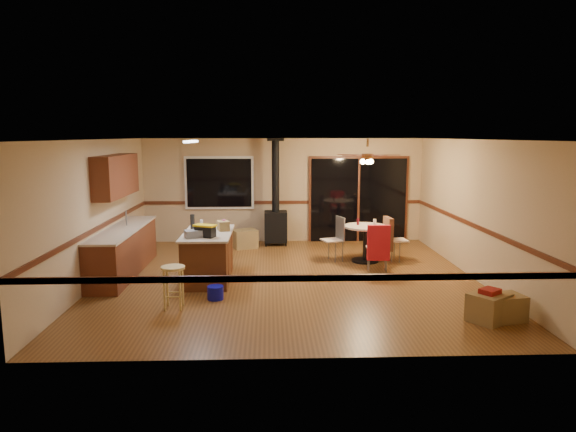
{
  "coord_description": "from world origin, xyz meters",
  "views": [
    {
      "loc": [
        -0.36,
        -9.36,
        2.68
      ],
      "look_at": [
        0.0,
        0.3,
        1.15
      ],
      "focal_mm": 32.0,
      "sensor_mm": 36.0,
      "label": 1
    }
  ],
  "objects_px": {
    "kitchen_island": "(208,256)",
    "blue_bucket": "(215,293)",
    "wood_stove": "(276,216)",
    "box_corner_a": "(489,307)",
    "chair_right": "(389,234)",
    "chair_near": "(378,243)",
    "bar_stool": "(174,287)",
    "dining_table": "(365,237)",
    "chair_left": "(337,233)",
    "box_corner_b": "(506,307)",
    "toolbox_grey": "(197,234)",
    "box_under_window": "(245,239)",
    "toolbox_black": "(205,232)"
  },
  "relations": [
    {
      "from": "chair_near",
      "to": "box_corner_b",
      "type": "relative_size",
      "value": 1.49
    },
    {
      "from": "chair_left",
      "to": "box_under_window",
      "type": "bearing_deg",
      "value": 147.32
    },
    {
      "from": "chair_left",
      "to": "wood_stove",
      "type": "bearing_deg",
      "value": 128.04
    },
    {
      "from": "toolbox_black",
      "to": "bar_stool",
      "type": "relative_size",
      "value": 0.51
    },
    {
      "from": "bar_stool",
      "to": "box_under_window",
      "type": "distance_m",
      "value": 4.41
    },
    {
      "from": "dining_table",
      "to": "chair_left",
      "type": "xyz_separation_m",
      "value": [
        -0.6,
        0.13,
        0.06
      ]
    },
    {
      "from": "blue_bucket",
      "to": "box_corner_b",
      "type": "height_order",
      "value": "box_corner_b"
    },
    {
      "from": "chair_right",
      "to": "box_under_window",
      "type": "bearing_deg",
      "value": 155.98
    },
    {
      "from": "bar_stool",
      "to": "chair_left",
      "type": "bearing_deg",
      "value": 45.66
    },
    {
      "from": "kitchen_island",
      "to": "dining_table",
      "type": "height_order",
      "value": "kitchen_island"
    },
    {
      "from": "toolbox_black",
      "to": "box_under_window",
      "type": "relative_size",
      "value": 0.62
    },
    {
      "from": "box_corner_a",
      "to": "kitchen_island",
      "type": "bearing_deg",
      "value": 151.65
    },
    {
      "from": "bar_stool",
      "to": "blue_bucket",
      "type": "relative_size",
      "value": 2.52
    },
    {
      "from": "bar_stool",
      "to": "dining_table",
      "type": "relative_size",
      "value": 0.73
    },
    {
      "from": "toolbox_grey",
      "to": "dining_table",
      "type": "xyz_separation_m",
      "value": [
        3.32,
        1.72,
        -0.43
      ]
    },
    {
      "from": "chair_right",
      "to": "box_corner_a",
      "type": "xyz_separation_m",
      "value": [
        0.62,
        -3.64,
        -0.39
      ]
    },
    {
      "from": "wood_stove",
      "to": "box_corner_a",
      "type": "distance_m",
      "value": 6.2
    },
    {
      "from": "dining_table",
      "to": "chair_left",
      "type": "relative_size",
      "value": 1.8
    },
    {
      "from": "kitchen_island",
      "to": "box_corner_a",
      "type": "height_order",
      "value": "kitchen_island"
    },
    {
      "from": "chair_near",
      "to": "toolbox_black",
      "type": "bearing_deg",
      "value": -165.77
    },
    {
      "from": "kitchen_island",
      "to": "toolbox_black",
      "type": "bearing_deg",
      "value": -88.54
    },
    {
      "from": "wood_stove",
      "to": "chair_left",
      "type": "distance_m",
      "value": 2.09
    },
    {
      "from": "toolbox_black",
      "to": "dining_table",
      "type": "xyz_separation_m",
      "value": [
        3.18,
        1.71,
        -0.46
      ]
    },
    {
      "from": "dining_table",
      "to": "blue_bucket",
      "type": "bearing_deg",
      "value": -140.17
    },
    {
      "from": "box_under_window",
      "to": "box_corner_a",
      "type": "xyz_separation_m",
      "value": [
        3.77,
        -5.04,
        -0.01
      ]
    },
    {
      "from": "wood_stove",
      "to": "toolbox_black",
      "type": "xyz_separation_m",
      "value": [
        -1.29,
        -3.49,
        0.27
      ]
    },
    {
      "from": "blue_bucket",
      "to": "chair_near",
      "type": "distance_m",
      "value": 3.44
    },
    {
      "from": "kitchen_island",
      "to": "box_under_window",
      "type": "xyz_separation_m",
      "value": [
        0.55,
        2.71,
        -0.23
      ]
    },
    {
      "from": "toolbox_black",
      "to": "blue_bucket",
      "type": "distance_m",
      "value": 1.18
    },
    {
      "from": "toolbox_black",
      "to": "chair_near",
      "type": "distance_m",
      "value": 3.39
    },
    {
      "from": "toolbox_black",
      "to": "box_under_window",
      "type": "xyz_separation_m",
      "value": [
        0.54,
        3.15,
        -0.77
      ]
    },
    {
      "from": "box_under_window",
      "to": "chair_left",
      "type": "bearing_deg",
      "value": -32.68
    },
    {
      "from": "box_under_window",
      "to": "box_corner_b",
      "type": "height_order",
      "value": "box_under_window"
    },
    {
      "from": "blue_bucket",
      "to": "box_corner_a",
      "type": "bearing_deg",
      "value": -15.79
    },
    {
      "from": "toolbox_grey",
      "to": "blue_bucket",
      "type": "height_order",
      "value": "toolbox_grey"
    },
    {
      "from": "kitchen_island",
      "to": "chair_near",
      "type": "distance_m",
      "value": 3.3
    },
    {
      "from": "toolbox_grey",
      "to": "box_under_window",
      "type": "bearing_deg",
      "value": 77.73
    },
    {
      "from": "bar_stool",
      "to": "box_corner_b",
      "type": "height_order",
      "value": "bar_stool"
    },
    {
      "from": "kitchen_island",
      "to": "blue_bucket",
      "type": "height_order",
      "value": "kitchen_island"
    },
    {
      "from": "blue_bucket",
      "to": "chair_right",
      "type": "height_order",
      "value": "chair_right"
    },
    {
      "from": "bar_stool",
      "to": "chair_right",
      "type": "height_order",
      "value": "chair_right"
    },
    {
      "from": "chair_right",
      "to": "kitchen_island",
      "type": "bearing_deg",
      "value": -160.58
    },
    {
      "from": "toolbox_black",
      "to": "chair_left",
      "type": "bearing_deg",
      "value": 35.59
    },
    {
      "from": "wood_stove",
      "to": "kitchen_island",
      "type": "bearing_deg",
      "value": -113.09
    },
    {
      "from": "wood_stove",
      "to": "blue_bucket",
      "type": "height_order",
      "value": "wood_stove"
    },
    {
      "from": "toolbox_black",
      "to": "box_under_window",
      "type": "height_order",
      "value": "toolbox_black"
    },
    {
      "from": "chair_near",
      "to": "box_corner_b",
      "type": "bearing_deg",
      "value": -63.72
    },
    {
      "from": "kitchen_island",
      "to": "chair_near",
      "type": "height_order",
      "value": "chair_near"
    },
    {
      "from": "wood_stove",
      "to": "box_corner_a",
      "type": "height_order",
      "value": "wood_stove"
    },
    {
      "from": "chair_left",
      "to": "bar_stool",
      "type": "bearing_deg",
      "value": -134.34
    }
  ]
}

